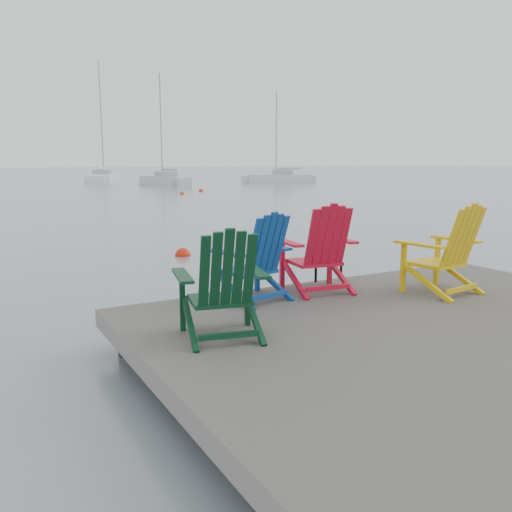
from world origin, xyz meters
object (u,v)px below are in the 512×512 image
handrail (329,243)px  buoy_c (201,191)px  chair_red (320,248)px  sailboat_near (164,181)px  sailboat_mid (103,178)px  chair_yellow (446,249)px  chair_green (223,284)px  buoy_d (182,194)px  chair_blue (256,257)px  buoy_a (183,256)px  sailboat_far (279,179)px

handrail → buoy_c: bearing=70.1°
chair_red → sailboat_near: sailboat_near is taller
sailboat_mid → chair_yellow: bearing=-77.9°
sailboat_near → handrail: bearing=-111.8°
chair_green → buoy_c: size_ratio=2.97×
sailboat_near → buoy_d: 14.26m
chair_green → buoy_c: 34.77m
chair_blue → buoy_a: size_ratio=2.88×
sailboat_far → buoy_d: (-16.14, -14.08, -0.36)m
sailboat_far → chair_yellow: bearing=167.6°
sailboat_near → buoy_a: 38.21m
chair_yellow → sailboat_mid: 55.96m
chair_yellow → chair_blue: bearing=151.9°
handrail → chair_green: 2.89m
buoy_d → buoy_a: bearing=-111.1°
sailboat_far → sailboat_near: bearing=107.8°
chair_green → buoy_d: size_ratio=3.17×
chair_red → chair_blue: bearing=-172.8°
chair_blue → sailboat_far: sailboat_far is taller
chair_blue → chair_yellow: chair_yellow is taller
sailboat_mid → sailboat_near: bearing=-56.6°
sailboat_near → buoy_c: bearing=-101.6°
buoy_d → handrail: bearing=-107.1°
sailboat_near → buoy_c: size_ratio=28.49×
sailboat_mid → buoy_d: 25.97m
sailboat_far → sailboat_mid: bearing=68.5°
chair_green → chair_blue: (0.96, 1.10, 0.00)m
sailboat_near → chair_blue: bearing=-113.4°
handrail → buoy_a: size_ratio=2.43×
chair_green → sailboat_mid: size_ratio=0.08×
buoy_c → buoy_d: (-2.42, -2.47, 0.00)m
sailboat_mid → handrail: bearing=-79.0°
chair_green → handrail: bearing=46.3°
handrail → sailboat_far: bearing=59.5°
chair_yellow → sailboat_far: size_ratio=0.12×
buoy_a → buoy_c: (11.07, 24.86, 0.00)m
chair_green → chair_blue: size_ratio=1.00×
chair_blue → buoy_c: chair_blue is taller
sailboat_near → buoy_d: size_ratio=30.41×
handrail → chair_red: bearing=-136.3°
handrail → sailboat_mid: size_ratio=0.07×
sailboat_mid → buoy_a: (-9.62, -48.34, -0.35)m
chair_red → buoy_a: 6.20m
chair_green → sailboat_near: size_ratio=0.10×
chair_yellow → sailboat_near: bearing=67.5°
chair_red → chair_yellow: (1.35, -0.84, 0.00)m
chair_green → buoy_a: 7.63m
handrail → chair_green: chair_green is taller
sailboat_mid → sailboat_far: bearing=-17.0°
sailboat_near → sailboat_far: (12.51, 0.29, 0.00)m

